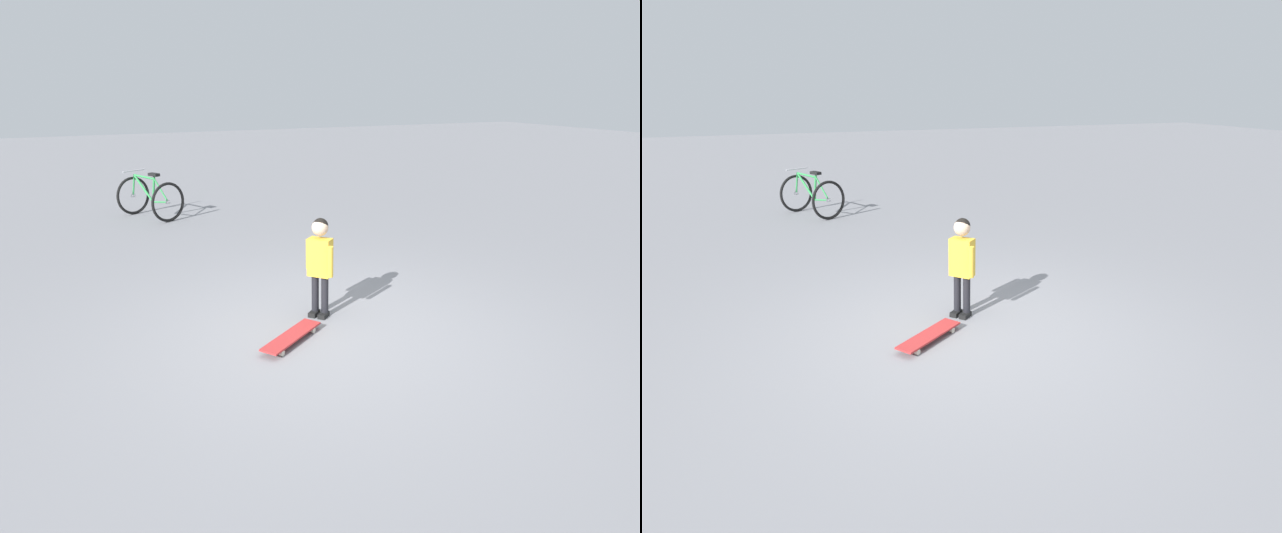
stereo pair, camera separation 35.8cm
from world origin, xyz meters
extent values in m
plane|color=gray|center=(0.00, 0.00, 0.00)|extent=(50.00, 50.00, 0.00)
cylinder|color=black|center=(-0.42, 0.13, 0.24)|extent=(0.08, 0.08, 0.42)
cube|color=black|center=(-0.40, 0.11, 0.03)|extent=(0.16, 0.16, 0.05)
cylinder|color=black|center=(-0.51, 0.06, 0.24)|extent=(0.08, 0.08, 0.42)
cube|color=black|center=(-0.49, 0.03, 0.03)|extent=(0.16, 0.16, 0.05)
cube|color=gold|center=(-0.46, 0.09, 0.65)|extent=(0.27, 0.27, 0.40)
cylinder|color=gold|center=(-0.28, 0.12, 0.65)|extent=(0.06, 0.06, 0.32)
cylinder|color=gold|center=(-0.62, 0.03, 0.65)|extent=(0.06, 0.06, 0.32)
sphere|color=beige|center=(-0.46, 0.09, 0.96)|extent=(0.17, 0.17, 0.17)
sphere|color=black|center=(-0.47, 0.10, 0.98)|extent=(0.16, 0.16, 0.16)
cube|color=#B22D2D|center=(0.00, -0.41, 0.07)|extent=(0.62, 0.75, 0.02)
cube|color=#B7B7BC|center=(0.16, -0.64, 0.05)|extent=(0.11, 0.09, 0.02)
cube|color=#B7B7BC|center=(-0.16, -0.19, 0.05)|extent=(0.11, 0.09, 0.02)
cylinder|color=beige|center=(0.22, -0.59, 0.03)|extent=(0.06, 0.06, 0.06)
cylinder|color=beige|center=(0.10, -0.68, 0.03)|extent=(0.06, 0.06, 0.06)
cylinder|color=beige|center=(-0.10, -0.15, 0.03)|extent=(0.06, 0.06, 0.06)
cylinder|color=beige|center=(-0.22, -0.23, 0.03)|extent=(0.06, 0.06, 0.06)
torus|color=black|center=(-6.27, -1.16, 0.36)|extent=(0.39, 0.64, 0.71)
torus|color=black|center=(-5.38, -0.66, 0.36)|extent=(0.39, 0.64, 0.71)
cylinder|color=#B7B7BC|center=(-6.27, -1.16, 0.36)|extent=(0.08, 0.08, 0.06)
cylinder|color=#B7B7BC|center=(-5.38, -0.66, 0.36)|extent=(0.08, 0.08, 0.06)
cylinder|color=green|center=(-5.97, -1.00, 0.53)|extent=(0.47, 0.29, 0.48)
cylinder|color=green|center=(-5.92, -0.97, 0.75)|extent=(0.53, 0.32, 0.06)
cylinder|color=green|center=(-5.71, -0.85, 0.54)|extent=(0.14, 0.10, 0.48)
cylinder|color=green|center=(-5.56, -0.77, 0.33)|extent=(0.39, 0.24, 0.08)
cylinder|color=green|center=(-5.52, -0.75, 0.55)|extent=(0.32, 0.20, 0.40)
cylinder|color=green|center=(-6.22, -1.14, 0.56)|extent=(0.13, 0.09, 0.41)
cube|color=black|center=(-5.66, -0.83, 0.82)|extent=(0.24, 0.20, 0.05)
cylinder|color=#B7B7BC|center=(-6.18, -1.12, 0.84)|extent=(0.25, 0.41, 0.02)
camera|label=1|loc=(4.34, -2.07, 2.33)|focal=30.20mm
camera|label=2|loc=(4.48, -1.74, 2.33)|focal=30.20mm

